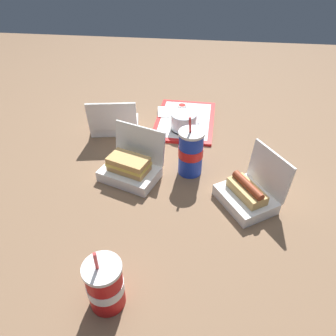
{
  "coord_description": "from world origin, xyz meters",
  "views": [
    {
      "loc": [
        0.92,
        0.1,
        0.76
      ],
      "look_at": [
        0.03,
        -0.0,
        0.05
      ],
      "focal_mm": 35.0,
      "sensor_mm": 36.0,
      "label": 1
    }
  ],
  "objects_px": {
    "soda_cup_center": "(105,285)",
    "clamshell_hotdog_corner": "(115,122)",
    "food_tray": "(185,121)",
    "clamshell_hotdog_center": "(249,193)",
    "ketchup_cup": "(182,107)",
    "cake_container": "(184,122)",
    "soda_cup_right": "(191,152)",
    "clamshell_sandwich_right": "(130,167)",
    "plastic_fork": "(198,118)"
  },
  "relations": [
    {
      "from": "soda_cup_center",
      "to": "clamshell_hotdog_corner",
      "type": "bearing_deg",
      "value": -167.38
    },
    {
      "from": "food_tray",
      "to": "soda_cup_center",
      "type": "bearing_deg",
      "value": -7.72
    },
    {
      "from": "clamshell_hotdog_center",
      "to": "ketchup_cup",
      "type": "bearing_deg",
      "value": -155.91
    },
    {
      "from": "cake_container",
      "to": "ketchup_cup",
      "type": "bearing_deg",
      "value": -173.31
    },
    {
      "from": "soda_cup_center",
      "to": "soda_cup_right",
      "type": "bearing_deg",
      "value": 162.7
    },
    {
      "from": "cake_container",
      "to": "soda_cup_center",
      "type": "distance_m",
      "value": 0.82
    },
    {
      "from": "food_tray",
      "to": "soda_cup_center",
      "type": "height_order",
      "value": "soda_cup_center"
    },
    {
      "from": "food_tray",
      "to": "clamshell_sandwich_right",
      "type": "bearing_deg",
      "value": -21.39
    },
    {
      "from": "clamshell_hotdog_center",
      "to": "clamshell_hotdog_corner",
      "type": "distance_m",
      "value": 0.67
    },
    {
      "from": "food_tray",
      "to": "clamshell_hotdog_center",
      "type": "relative_size",
      "value": 1.61
    },
    {
      "from": "clamshell_hotdog_center",
      "to": "soda_cup_right",
      "type": "xyz_separation_m",
      "value": [
        -0.14,
        -0.2,
        0.05
      ]
    },
    {
      "from": "ketchup_cup",
      "to": "soda_cup_right",
      "type": "bearing_deg",
      "value": 8.37
    },
    {
      "from": "clamshell_hotdog_corner",
      "to": "plastic_fork",
      "type": "bearing_deg",
      "value": 109.37
    },
    {
      "from": "cake_container",
      "to": "soda_cup_right",
      "type": "height_order",
      "value": "soda_cup_right"
    },
    {
      "from": "plastic_fork",
      "to": "cake_container",
      "type": "bearing_deg",
      "value": -33.21
    },
    {
      "from": "soda_cup_center",
      "to": "plastic_fork",
      "type": "bearing_deg",
      "value": 168.85
    },
    {
      "from": "cake_container",
      "to": "clamshell_sandwich_right",
      "type": "distance_m",
      "value": 0.37
    },
    {
      "from": "clamshell_sandwich_right",
      "to": "clamshell_hotdog_corner",
      "type": "xyz_separation_m",
      "value": [
        -0.31,
        -0.13,
        -0.0
      ]
    },
    {
      "from": "clamshell_sandwich_right",
      "to": "cake_container",
      "type": "bearing_deg",
      "value": 153.91
    },
    {
      "from": "food_tray",
      "to": "clamshell_hotdog_center",
      "type": "xyz_separation_m",
      "value": [
        0.5,
        0.24,
        0.03
      ]
    },
    {
      "from": "ketchup_cup",
      "to": "soda_cup_center",
      "type": "distance_m",
      "value": 0.99
    },
    {
      "from": "clamshell_hotdog_center",
      "to": "clamshell_sandwich_right",
      "type": "xyz_separation_m",
      "value": [
        -0.09,
        -0.41,
        0.0
      ]
    },
    {
      "from": "ketchup_cup",
      "to": "plastic_fork",
      "type": "distance_m",
      "value": 0.11
    },
    {
      "from": "cake_container",
      "to": "clamshell_sandwich_right",
      "type": "height_order",
      "value": "clamshell_sandwich_right"
    },
    {
      "from": "clamshell_sandwich_right",
      "to": "soda_cup_right",
      "type": "height_order",
      "value": "soda_cup_right"
    },
    {
      "from": "cake_container",
      "to": "soda_cup_right",
      "type": "relative_size",
      "value": 0.48
    },
    {
      "from": "clamshell_hotdog_corner",
      "to": "soda_cup_center",
      "type": "xyz_separation_m",
      "value": [
        0.79,
        0.18,
        0.03
      ]
    },
    {
      "from": "clamshell_hotdog_center",
      "to": "clamshell_sandwich_right",
      "type": "bearing_deg",
      "value": -101.82
    },
    {
      "from": "soda_cup_right",
      "to": "food_tray",
      "type": "bearing_deg",
      "value": -172.82
    },
    {
      "from": "ketchup_cup",
      "to": "clamshell_hotdog_center",
      "type": "distance_m",
      "value": 0.65
    },
    {
      "from": "cake_container",
      "to": "clamshell_hotdog_center",
      "type": "bearing_deg",
      "value": 30.32
    },
    {
      "from": "clamshell_hotdog_center",
      "to": "plastic_fork",
      "type": "bearing_deg",
      "value": -160.42
    },
    {
      "from": "food_tray",
      "to": "ketchup_cup",
      "type": "height_order",
      "value": "ketchup_cup"
    },
    {
      "from": "food_tray",
      "to": "soda_cup_right",
      "type": "xyz_separation_m",
      "value": [
        0.36,
        0.05,
        0.08
      ]
    },
    {
      "from": "ketchup_cup",
      "to": "clamshell_sandwich_right",
      "type": "height_order",
      "value": "clamshell_sandwich_right"
    },
    {
      "from": "food_tray",
      "to": "clamshell_hotdog_center",
      "type": "distance_m",
      "value": 0.56
    },
    {
      "from": "clamshell_hotdog_center",
      "to": "cake_container",
      "type": "bearing_deg",
      "value": -149.68
    },
    {
      "from": "food_tray",
      "to": "ketchup_cup",
      "type": "relative_size",
      "value": 9.47
    },
    {
      "from": "clamshell_hotdog_corner",
      "to": "clamshell_sandwich_right",
      "type": "bearing_deg",
      "value": 23.47
    },
    {
      "from": "food_tray",
      "to": "clamshell_sandwich_right",
      "type": "xyz_separation_m",
      "value": [
        0.42,
        -0.16,
        0.04
      ]
    },
    {
      "from": "soda_cup_center",
      "to": "clamshell_sandwich_right",
      "type": "bearing_deg",
      "value": -174.99
    },
    {
      "from": "clamshell_sandwich_right",
      "to": "clamshell_hotdog_corner",
      "type": "relative_size",
      "value": 1.08
    },
    {
      "from": "plastic_fork",
      "to": "soda_cup_right",
      "type": "height_order",
      "value": "soda_cup_right"
    },
    {
      "from": "ketchup_cup",
      "to": "clamshell_sandwich_right",
      "type": "xyz_separation_m",
      "value": [
        0.51,
        -0.14,
        0.02
      ]
    },
    {
      "from": "clamshell_sandwich_right",
      "to": "clamshell_hotdog_corner",
      "type": "bearing_deg",
      "value": -156.53
    },
    {
      "from": "clamshell_sandwich_right",
      "to": "soda_cup_center",
      "type": "height_order",
      "value": "soda_cup_center"
    },
    {
      "from": "clamshell_hotdog_corner",
      "to": "clamshell_hotdog_center",
      "type": "bearing_deg",
      "value": 53.9
    },
    {
      "from": "cake_container",
      "to": "clamshell_hotdog_center",
      "type": "distance_m",
      "value": 0.48
    },
    {
      "from": "food_tray",
      "to": "clamshell_hotdog_center",
      "type": "bearing_deg",
      "value": 25.91
    },
    {
      "from": "plastic_fork",
      "to": "soda_cup_right",
      "type": "bearing_deg",
      "value": -5.24
    }
  ]
}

